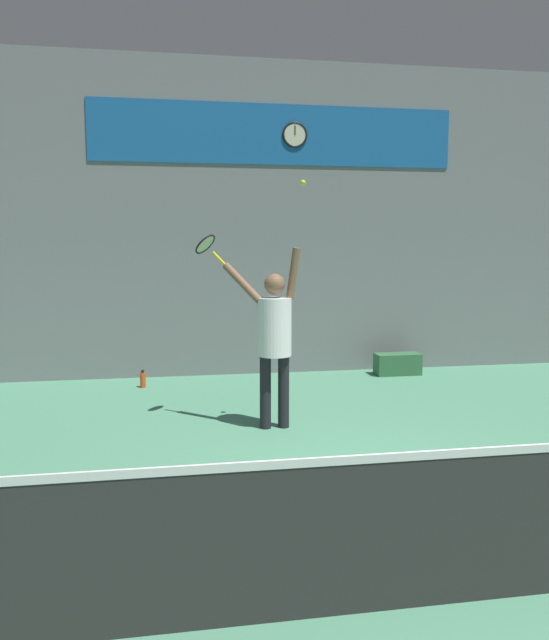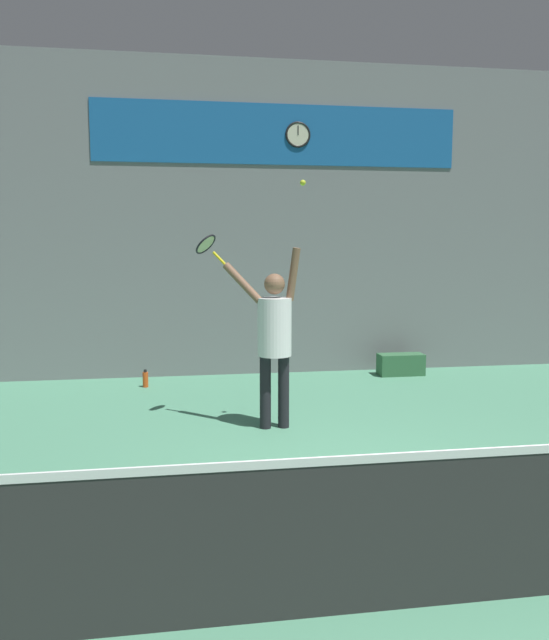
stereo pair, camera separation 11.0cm
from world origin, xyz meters
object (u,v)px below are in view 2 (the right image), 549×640
(water_bottle, at_px, (145,379))
(equipment_bag, at_px, (401,364))
(scoreboard_clock, at_px, (298,135))
(tennis_player, at_px, (274,332))
(tennis_racket, at_px, (207,246))
(tennis_ball, at_px, (303,183))

(water_bottle, xyz_separation_m, equipment_bag, (4.07, 0.23, 0.05))
(scoreboard_clock, xyz_separation_m, tennis_player, (-0.86, -3.00, -2.72))
(water_bottle, bearing_deg, tennis_racket, -65.97)
(tennis_player, xyz_separation_m, tennis_racket, (-0.73, 0.43, 0.99))
(tennis_racket, xyz_separation_m, equipment_bag, (3.23, 2.13, -1.94))
(scoreboard_clock, distance_m, tennis_player, 4.14)
(tennis_racket, bearing_deg, tennis_ball, -27.50)
(equipment_bag, bearing_deg, tennis_player, -134.35)
(tennis_racket, relative_size, tennis_ball, 6.43)
(tennis_racket, distance_m, tennis_ball, 1.36)
(tennis_ball, distance_m, equipment_bag, 4.33)
(tennis_ball, xyz_separation_m, equipment_bag, (2.19, 2.66, -2.63))
(scoreboard_clock, bearing_deg, tennis_racket, -121.68)
(tennis_ball, distance_m, water_bottle, 4.08)
(tennis_racket, bearing_deg, tennis_player, -30.26)
(tennis_player, relative_size, equipment_bag, 2.85)
(tennis_player, distance_m, equipment_bag, 3.69)
(scoreboard_clock, bearing_deg, tennis_ball, -100.10)
(tennis_ball, bearing_deg, tennis_racket, 152.50)
(tennis_player, bearing_deg, equipment_bag, 45.65)
(scoreboard_clock, relative_size, water_bottle, 1.53)
(tennis_racket, bearing_deg, scoreboard_clock, 58.32)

